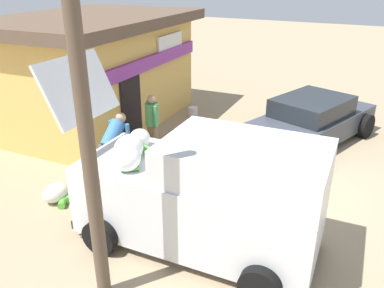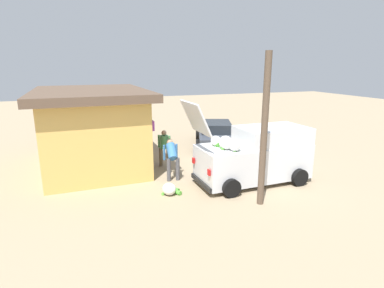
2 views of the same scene
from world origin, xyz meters
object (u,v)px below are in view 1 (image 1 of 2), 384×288
at_px(storefront_bar, 95,69).
at_px(customer_bending, 113,141).
at_px(parked_sedan, 310,121).
at_px(delivery_van, 204,193).
at_px(paint_bucket, 193,112).
at_px(vendor_standing, 152,120).
at_px(unloaded_banana_pile, 57,193).

relative_size(storefront_bar, customer_bending, 4.47).
relative_size(storefront_bar, parked_sedan, 1.43).
xyz_separation_m(delivery_van, parked_sedan, (5.38, -0.73, -0.40)).
relative_size(delivery_van, paint_bucket, 15.00).
bearing_deg(delivery_van, vendor_standing, 44.53).
distance_m(unloaded_banana_pile, paint_bucket, 5.91).
bearing_deg(delivery_van, unloaded_banana_pile, 91.83).
bearing_deg(unloaded_banana_pile, customer_bending, -18.65).
xyz_separation_m(vendor_standing, paint_bucket, (3.00, 0.33, -0.76)).
distance_m(parked_sedan, unloaded_banana_pile, 6.83).
height_order(customer_bending, unloaded_banana_pile, customer_bending).
bearing_deg(customer_bending, vendor_standing, -3.47).
xyz_separation_m(vendor_standing, customer_bending, (-1.52, 0.09, -0.01)).
relative_size(parked_sedan, unloaded_banana_pile, 6.82).
height_order(delivery_van, parked_sedan, delivery_van).
bearing_deg(customer_bending, delivery_van, -114.22).
height_order(vendor_standing, paint_bucket, vendor_standing).
distance_m(parked_sedan, customer_bending, 5.45).
height_order(parked_sedan, vendor_standing, vendor_standing).
bearing_deg(storefront_bar, delivery_van, -126.42).
bearing_deg(unloaded_banana_pile, storefront_bar, 27.87).
bearing_deg(parked_sedan, vendor_standing, 126.55).
distance_m(storefront_bar, parked_sedan, 6.48).
relative_size(parked_sedan, customer_bending, 3.12).
bearing_deg(unloaded_banana_pile, parked_sedan, -36.40).
xyz_separation_m(customer_bending, unloaded_banana_pile, (-1.38, 0.47, -0.73)).
distance_m(parked_sedan, vendor_standing, 4.35).
xyz_separation_m(storefront_bar, delivery_van, (-4.07, -5.52, -0.65)).
bearing_deg(storefront_bar, parked_sedan, -78.21).
relative_size(delivery_van, vendor_standing, 2.92).
height_order(parked_sedan, unloaded_banana_pile, parked_sedan).
xyz_separation_m(parked_sedan, unloaded_banana_pile, (-5.49, 4.05, -0.43)).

